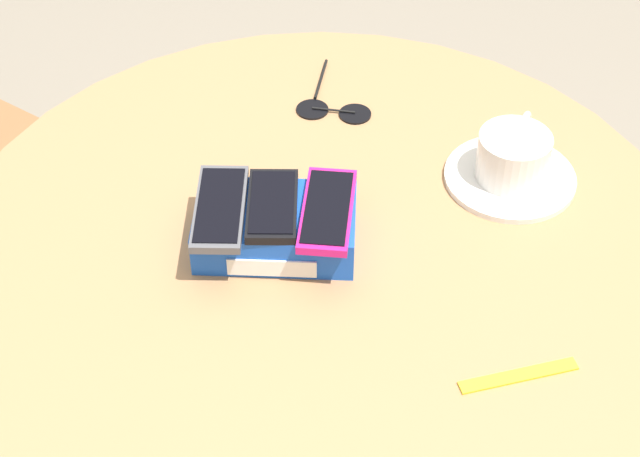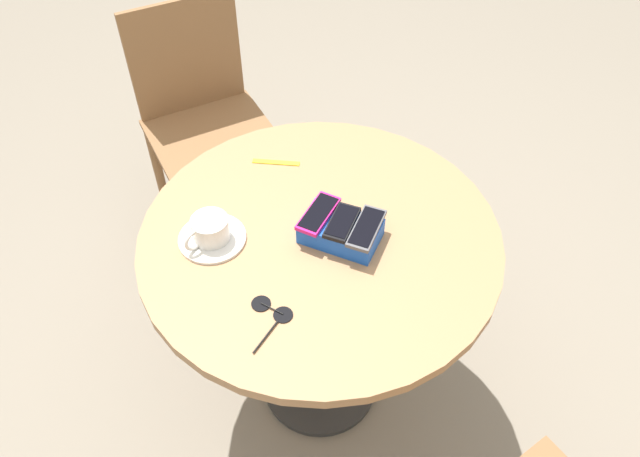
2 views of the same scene
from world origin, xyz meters
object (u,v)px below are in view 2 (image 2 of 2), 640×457
object	(u,v)px
phone_black	(342,222)
sunglasses	(271,312)
round_table	(320,265)
lanyard_strap	(276,162)
coffee_cup	(210,229)
chair_far_side	(206,123)
phone_gray	(366,228)
phone_box	(341,231)
phone_magenta	(318,214)
saucer	(212,238)

from	to	relation	value
phone_black	sunglasses	bearing A→B (deg)	63.77
round_table	lanyard_strap	xyz separation A→B (m)	(0.17, -0.24, 0.12)
coffee_cup	chair_far_side	xyz separation A→B (m)	(0.30, -0.79, -0.32)
sunglasses	phone_gray	bearing A→B (deg)	-127.34
phone_box	chair_far_side	distance (m)	1.00
coffee_cup	lanyard_strap	world-z (taller)	coffee_cup
chair_far_side	lanyard_strap	bearing A→B (deg)	128.67
phone_magenta	phone_box	bearing A→B (deg)	163.27
phone_magenta	lanyard_strap	distance (m)	0.29
round_table	phone_gray	size ratio (longest dim) A/B	6.02
phone_gray	lanyard_strap	world-z (taller)	phone_gray
phone_gray	sunglasses	distance (m)	0.30
saucer	chair_far_side	bearing A→B (deg)	-69.36
phone_black	coffee_cup	world-z (taller)	coffee_cup
phone_black	chair_far_side	size ratio (longest dim) A/B	0.14
phone_gray	lanyard_strap	bearing A→B (deg)	-42.51
round_table	phone_magenta	bearing A→B (deg)	-63.51
coffee_cup	chair_far_side	world-z (taller)	chair_far_side
phone_box	phone_gray	distance (m)	0.07
phone_magenta	chair_far_side	world-z (taller)	chair_far_side
coffee_cup	lanyard_strap	distance (m)	0.32
phone_magenta	saucer	xyz separation A→B (m)	(0.25, 0.08, -0.06)
coffee_cup	chair_far_side	size ratio (longest dim) A/B	0.13
saucer	chair_far_side	xyz separation A→B (m)	(0.30, -0.79, -0.29)
phone_gray	sunglasses	xyz separation A→B (m)	(0.18, 0.24, -0.06)
round_table	phone_box	distance (m)	0.16
sunglasses	chair_far_side	size ratio (longest dim) A/B	0.17
phone_black	coffee_cup	distance (m)	0.32
phone_magenta	sunglasses	distance (m)	0.28
saucer	round_table	bearing A→B (deg)	-166.21
phone_gray	chair_far_side	world-z (taller)	chair_far_side
phone_black	sunglasses	world-z (taller)	phone_black
phone_black	sunglasses	size ratio (longest dim) A/B	0.84
coffee_cup	chair_far_side	bearing A→B (deg)	-69.51
sunglasses	lanyard_strap	bearing A→B (deg)	-78.49
round_table	saucer	size ratio (longest dim) A/B	5.42
phone_box	coffee_cup	distance (m)	0.32
phone_box	sunglasses	bearing A→B (deg)	64.45
round_table	chair_far_side	bearing A→B (deg)	-52.67
phone_magenta	sunglasses	size ratio (longest dim) A/B	0.99
saucer	lanyard_strap	xyz separation A→B (m)	(-0.09, -0.31, -0.00)
sunglasses	coffee_cup	bearing A→B (deg)	-43.91
phone_gray	coffee_cup	world-z (taller)	coffee_cup
phone_gray	phone_black	distance (m)	0.06
round_table	phone_magenta	world-z (taller)	phone_magenta
chair_far_side	phone_box	bearing A→B (deg)	129.64
round_table	sunglasses	distance (m)	0.29
round_table	phone_gray	bearing A→B (deg)	172.40
phone_box	phone_gray	world-z (taller)	phone_gray
phone_magenta	lanyard_strap	size ratio (longest dim) A/B	1.14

